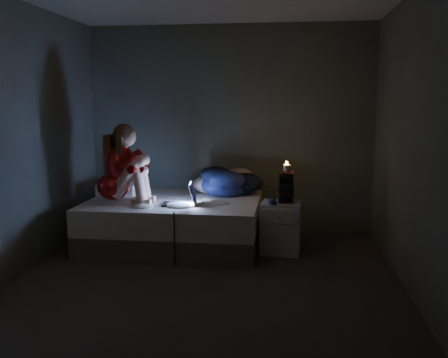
% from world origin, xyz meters
% --- Properties ---
extents(floor, '(3.60, 3.80, 0.02)m').
position_xyz_m(floor, '(0.00, 0.00, -0.01)').
color(floor, black).
rests_on(floor, ground).
extents(wall_back, '(3.60, 0.02, 2.60)m').
position_xyz_m(wall_back, '(0.00, 1.91, 1.30)').
color(wall_back, '#59604F').
rests_on(wall_back, ground).
extents(wall_front, '(3.60, 0.02, 2.60)m').
position_xyz_m(wall_front, '(0.00, -1.91, 1.30)').
color(wall_front, '#59604F').
rests_on(wall_front, ground).
extents(wall_left, '(0.02, 3.80, 2.60)m').
position_xyz_m(wall_left, '(-1.81, 0.00, 1.30)').
color(wall_left, '#59604F').
rests_on(wall_left, ground).
extents(wall_right, '(0.02, 3.80, 2.60)m').
position_xyz_m(wall_right, '(1.81, 0.00, 1.30)').
color(wall_right, '#59604F').
rests_on(wall_right, ground).
extents(bed, '(1.94, 1.45, 0.53)m').
position_xyz_m(bed, '(-0.54, 1.10, 0.27)').
color(bed, beige).
rests_on(bed, ground).
extents(pillow, '(0.46, 0.32, 0.13)m').
position_xyz_m(pillow, '(-1.29, 1.34, 0.60)').
color(pillow, white).
rests_on(pillow, bed).
extents(woman, '(0.55, 0.36, 0.88)m').
position_xyz_m(woman, '(-1.17, 0.85, 0.97)').
color(woman, maroon).
rests_on(woman, bed).
extents(laptop, '(0.40, 0.30, 0.26)m').
position_xyz_m(laptop, '(-0.42, 0.81, 0.66)').
color(laptop, black).
rests_on(laptop, bed).
extents(clothes_pile, '(0.63, 0.51, 0.37)m').
position_xyz_m(clothes_pile, '(-0.00, 1.45, 0.72)').
color(clothes_pile, '#14244C').
rests_on(clothes_pile, bed).
extents(nightstand, '(0.45, 0.40, 0.56)m').
position_xyz_m(nightstand, '(0.68, 0.95, 0.28)').
color(nightstand, silver).
rests_on(nightstand, ground).
extents(book_stack, '(0.19, 0.25, 0.33)m').
position_xyz_m(book_stack, '(0.74, 0.99, 0.72)').
color(book_stack, black).
rests_on(book_stack, nightstand).
extents(candle, '(0.07, 0.07, 0.08)m').
position_xyz_m(candle, '(0.74, 0.99, 0.93)').
color(candle, beige).
rests_on(candle, book_stack).
extents(phone, '(0.11, 0.15, 0.01)m').
position_xyz_m(phone, '(0.60, 0.87, 0.57)').
color(phone, black).
rests_on(phone, nightstand).
extents(blue_orb, '(0.08, 0.08, 0.08)m').
position_xyz_m(blue_orb, '(0.61, 0.80, 0.60)').
color(blue_orb, navy).
rests_on(blue_orb, nightstand).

